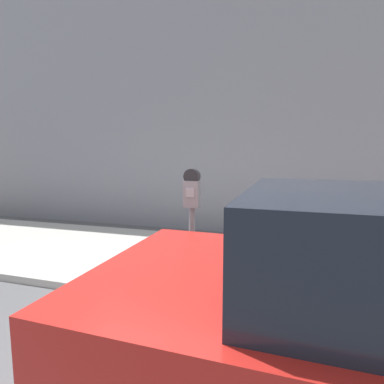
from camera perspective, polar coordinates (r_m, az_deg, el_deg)
ground_plane at (r=2.98m, az=-7.59°, el=-28.06°), size 60.00×60.00×0.00m
sidewalk at (r=4.83m, az=3.34°, el=-13.14°), size 24.00×2.80×0.10m
building_facade at (r=6.94m, az=8.03°, el=19.99°), size 24.00×0.30×6.57m
parking_meter at (r=3.39m, az=-0.00°, el=-3.49°), size 0.17×0.14×1.46m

